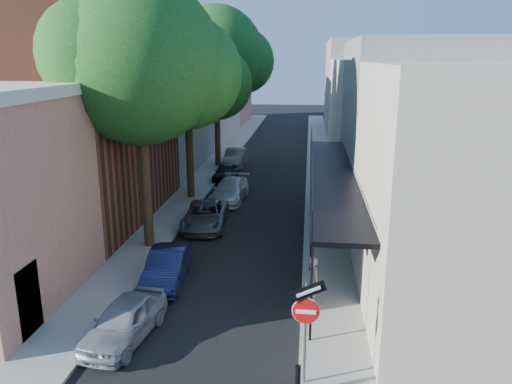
% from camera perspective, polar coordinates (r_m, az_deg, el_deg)
% --- Properties ---
extents(road_surface, '(6.00, 64.00, 0.01)m').
position_cam_1_polar(road_surface, '(41.07, 1.63, 3.67)').
color(road_surface, black).
rests_on(road_surface, ground).
extents(sidewalk_left, '(2.00, 64.00, 0.12)m').
position_cam_1_polar(sidewalk_left, '(41.55, -3.88, 3.86)').
color(sidewalk_left, gray).
rests_on(sidewalk_left, ground).
extents(sidewalk_right, '(2.00, 64.00, 0.12)m').
position_cam_1_polar(sidewalk_right, '(40.95, 7.23, 3.60)').
color(sidewalk_right, gray).
rests_on(sidewalk_right, ground).
extents(buildings_left, '(10.10, 59.10, 12.00)m').
position_cam_1_polar(buildings_left, '(40.95, -11.76, 10.31)').
color(buildings_left, tan).
rests_on(buildings_left, ground).
extents(buildings_right, '(9.80, 55.00, 10.00)m').
position_cam_1_polar(buildings_right, '(40.23, 14.68, 9.32)').
color(buildings_right, '#BFB69D').
rests_on(buildings_right, ground).
extents(sign_post, '(0.89, 0.17, 2.99)m').
position_cam_1_polar(sign_post, '(12.68, 5.75, -13.85)').
color(sign_post, '#595B60').
rests_on(sign_post, ground).
extents(bollard, '(0.14, 0.14, 0.80)m').
position_cam_1_polar(bollard, '(13.10, 4.80, -20.65)').
color(bollard, black).
rests_on(bollard, sidewalk_right).
extents(oak_near, '(7.48, 6.80, 11.42)m').
position_cam_1_polar(oak_near, '(21.39, -11.88, 14.06)').
color(oak_near, '#302213').
rests_on(oak_near, ground).
extents(oak_mid, '(6.60, 6.00, 10.20)m').
position_cam_1_polar(oak_mid, '(29.12, -7.04, 12.85)').
color(oak_mid, '#302213').
rests_on(oak_mid, ground).
extents(oak_far, '(7.70, 7.00, 11.90)m').
position_cam_1_polar(oak_far, '(37.95, -3.85, 15.25)').
color(oak_far, '#302213').
rests_on(oak_far, ground).
extents(parked_car_a, '(1.94, 3.77, 1.23)m').
position_cam_1_polar(parked_car_a, '(15.77, -14.80, -14.02)').
color(parked_car_a, '#8F959E').
rests_on(parked_car_a, ground).
extents(parked_car_b, '(1.58, 3.84, 1.24)m').
position_cam_1_polar(parked_car_b, '(19.10, -10.13, -8.39)').
color(parked_car_b, '#13183B').
rests_on(parked_car_b, ground).
extents(parked_car_c, '(2.31, 4.49, 1.21)m').
position_cam_1_polar(parked_car_c, '(24.80, -5.81, -2.69)').
color(parked_car_c, '#505257').
rests_on(parked_car_c, ground).
extents(parked_car_d, '(2.05, 4.49, 1.27)m').
position_cam_1_polar(parked_car_d, '(29.24, -2.98, 0.20)').
color(parked_car_d, silver).
rests_on(parked_car_d, ground).
extents(parked_car_e, '(1.57, 3.44, 1.14)m').
position_cam_1_polar(parked_car_e, '(34.31, -3.49, 2.33)').
color(parked_car_e, black).
rests_on(parked_car_e, ground).
extents(parked_car_f, '(1.51, 4.16, 1.36)m').
position_cam_1_polar(parked_car_f, '(38.62, -2.38, 3.95)').
color(parked_car_f, slate).
rests_on(parked_car_f, ground).
extents(pedestrian, '(0.52, 0.69, 1.71)m').
position_cam_1_polar(pedestrian, '(16.99, 6.62, -10.00)').
color(pedestrian, slate).
rests_on(pedestrian, sidewalk_right).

